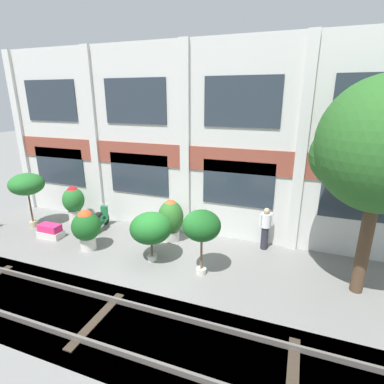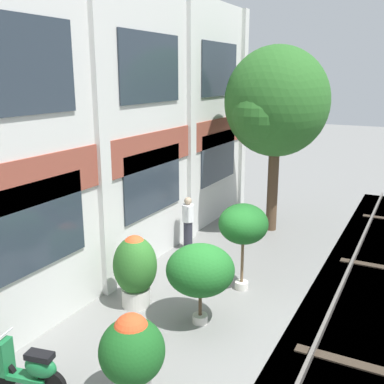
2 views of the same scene
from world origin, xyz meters
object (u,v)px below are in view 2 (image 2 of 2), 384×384
Objects in this scene: potted_plant_low_pan at (200,270)px; potted_plant_glazed_jar at (132,352)px; potted_plant_tall_urn at (243,225)px; broadleaf_tree at (276,105)px; scooter_second_parked at (30,369)px; potted_plant_stone_basin at (135,267)px; resident_by_doorway at (188,222)px.

potted_plant_glazed_jar is (-2.55, -0.11, -0.30)m from potted_plant_low_pan.
potted_plant_tall_urn is at bearing -6.10° from potted_plant_low_pan.
broadleaf_tree is 6.94m from potted_plant_low_pan.
potted_plant_low_pan is 3.56m from scooter_second_parked.
potted_plant_stone_basin reaches higher than resident_by_doorway.
broadleaf_tree is 2.78× the size of potted_plant_tall_urn.
broadleaf_tree reaches higher than scooter_second_parked.
broadleaf_tree is 4.30× the size of scooter_second_parked.
resident_by_doorway is (-2.82, 1.62, -3.23)m from broadleaf_tree.
scooter_second_parked is (-0.61, 1.57, -0.44)m from potted_plant_glazed_jar.
potted_plant_tall_urn reaches higher than resident_by_doorway.
potted_plant_stone_basin is 1.09× the size of potted_plant_glazed_jar.
potted_plant_tall_urn is (-4.45, -0.72, -2.46)m from broadleaf_tree.
potted_plant_stone_basin is 1.04× the size of resident_by_doorway.
resident_by_doorway is (3.47, 2.14, -0.33)m from potted_plant_low_pan.
potted_plant_low_pan is 1.03× the size of potted_plant_stone_basin.
broadleaf_tree is 5.14m from potted_plant_tall_urn.
potted_plant_low_pan is 1.62m from potted_plant_stone_basin.
potted_plant_stone_basin is (-6.28, 1.07, -3.16)m from broadleaf_tree.
potted_plant_glazed_jar is 4.44m from potted_plant_tall_urn.
potted_plant_tall_urn is 1.33× the size of resident_by_doorway.
broadleaf_tree reaches higher than resident_by_doorway.
potted_plant_glazed_jar is 0.72× the size of potted_plant_tall_urn.
potted_plant_tall_urn reaches higher than potted_plant_low_pan.
scooter_second_parked is at bearing 174.36° from broadleaf_tree.
scooter_second_parked is at bearing -118.12° from resident_by_doorway.
potted_plant_glazed_jar is at bearing -146.20° from potted_plant_stone_basin.
potted_plant_glazed_jar is (-8.83, -0.64, -3.20)m from broadleaf_tree.
potted_plant_tall_urn is 1.54× the size of scooter_second_parked.
potted_plant_low_pan is 0.80× the size of potted_plant_tall_urn.
scooter_second_parked is at bearing 155.22° from potted_plant_low_pan.
resident_by_doorway is at bearing 8.98° from potted_plant_stone_basin.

